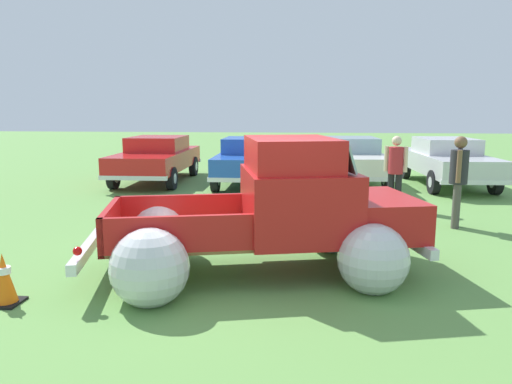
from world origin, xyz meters
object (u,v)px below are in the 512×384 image
Objects in this scene: show_car_1 at (251,159)px; spectator_1 at (458,176)px; vintage_pickup_truck at (279,220)px; spectator_0 at (395,168)px; lane_cone_0 at (4,279)px; show_car_3 at (446,160)px; show_car_0 at (157,157)px; show_car_2 at (351,159)px.

show_car_1 is 2.31× the size of spectator_1.
vintage_pickup_truck reaches higher than spectator_1.
spectator_0 is 2.69× the size of lane_cone_0.
show_car_3 is 7.50× the size of lane_cone_0.
show_car_0 is 1.13× the size of show_car_1.
spectator_1 reaches higher than spectator_0.
vintage_pickup_truck is 1.04× the size of show_car_3.
vintage_pickup_truck is 1.13× the size of show_car_2.
show_car_3 is at bearing 50.91° from lane_cone_0.
show_car_2 is 6.91× the size of lane_cone_0.
vintage_pickup_truck reaches higher than show_car_0.
show_car_0 and show_car_3 have the same top height.
vintage_pickup_truck is at bearing 58.97° from spectator_1.
vintage_pickup_truck is at bearing 8.52° from show_car_1.
spectator_0 is at bearing 7.39° from show_car_2.
show_car_3 is (5.91, 0.41, 0.00)m from show_car_1.
vintage_pickup_truck is 9.25m from show_car_0.
show_car_1 is at bearing 85.98° from vintage_pickup_truck.
show_car_2 and show_car_3 have the same top height.
lane_cone_0 is at bearing 154.99° from spectator_0.
show_car_2 is at bearing 99.62° from show_car_1.
spectator_1 is (4.57, -4.95, 0.25)m from show_car_1.
show_car_3 is at bearing -85.80° from spectator_1.
spectator_1 reaches higher than lane_cone_0.
show_car_2 is at bearing 27.79° from spectator_0.
show_car_2 is 2.85m from show_car_3.
spectator_0 is at bearing 48.80° from show_car_1.
show_car_0 is at bearing 80.06° from spectator_0.
show_car_3 is (4.69, 8.24, 0.03)m from vintage_pickup_truck.
lane_cone_0 is (-6.57, -4.37, -0.72)m from spectator_1.
spectator_1 is (3.35, 2.89, 0.27)m from vintage_pickup_truck.
show_car_0 and show_car_2 have the same top height.
show_car_2 is at bearing 62.86° from lane_cone_0.
spectator_0 is (3.71, -3.21, 0.19)m from show_car_1.
show_car_1 is at bearing 67.15° from spectator_0.
lane_cone_0 is at bearing 51.88° from spectator_1.
show_car_0 is 1.08× the size of show_car_2.
vintage_pickup_truck reaches higher than spectator_0.
show_car_0 is at bearing -16.74° from spectator_1.
show_car_1 and show_car_2 have the same top height.
vintage_pickup_truck is at bearing 26.93° from show_car_0.
show_car_0 is 8.95m from show_car_3.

